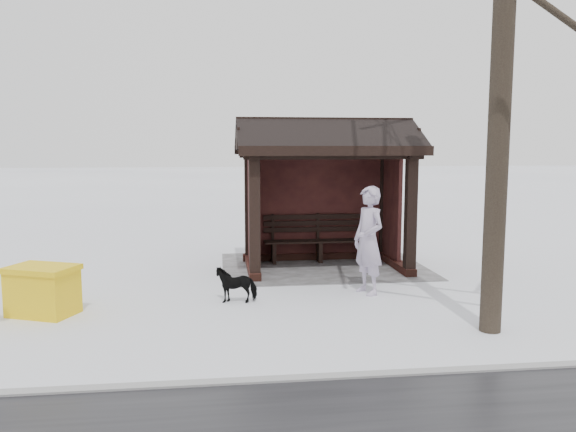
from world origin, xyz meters
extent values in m
plane|color=white|center=(0.00, 0.00, 0.00)|extent=(120.00, 120.00, 0.00)
cube|color=gray|center=(0.00, 5.50, 0.01)|extent=(120.00, 0.15, 0.06)
cube|color=gray|center=(0.00, -0.20, 0.01)|extent=(4.20, 3.20, 0.02)
cube|color=#3D1D16|center=(0.00, -0.90, 0.08)|extent=(3.30, 0.22, 0.16)
cube|color=#3D1D16|center=(-1.50, 0.00, 0.08)|extent=(0.22, 2.10, 0.16)
cube|color=#3D1D16|center=(1.50, 0.00, 0.08)|extent=(0.22, 2.10, 0.16)
cube|color=black|center=(-1.50, 0.90, 1.15)|extent=(0.20, 0.20, 2.30)
cube|color=black|center=(1.50, 0.90, 1.15)|extent=(0.20, 0.20, 2.30)
cube|color=black|center=(-1.50, -0.90, 1.15)|extent=(0.20, 0.20, 2.30)
cube|color=black|center=(1.50, -0.90, 1.15)|extent=(0.20, 0.20, 2.30)
cube|color=black|center=(0.00, -0.90, 1.23)|extent=(2.80, 0.08, 2.14)
cube|color=black|center=(-1.50, -0.31, 1.23)|extent=(0.08, 1.17, 2.14)
cube|color=black|center=(1.50, -0.31, 1.23)|extent=(0.08, 1.17, 2.14)
cube|color=black|center=(0.00, 0.90, 2.36)|extent=(3.40, 0.20, 0.18)
cube|color=black|center=(0.00, -0.90, 2.36)|extent=(3.40, 0.20, 0.18)
cylinder|color=black|center=(-1.50, 4.20, 4.28)|extent=(0.29, 0.29, 8.55)
imported|color=#AEA0BB|center=(-0.36, 2.05, 0.92)|extent=(0.66, 0.79, 1.85)
imported|color=black|center=(1.89, 2.28, 0.28)|extent=(0.69, 0.36, 0.57)
cube|color=yellow|center=(4.79, 2.67, 0.33)|extent=(1.08, 0.92, 0.66)
cube|color=yellow|center=(4.79, 2.67, 0.70)|extent=(1.15, 0.98, 0.08)
camera|label=1|loc=(2.15, 11.22, 2.50)|focal=35.00mm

